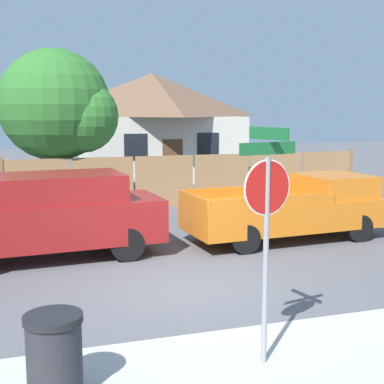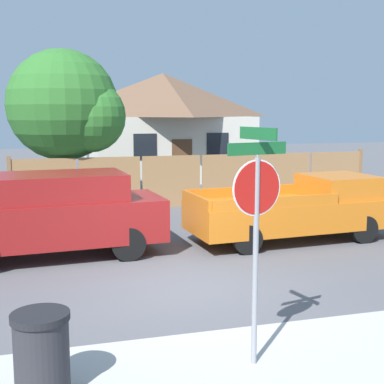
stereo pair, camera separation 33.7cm
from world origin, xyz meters
TOP-DOWN VIEW (x-y plane):
  - ground_plane at (0.00, 0.00)m, footprint 80.00×80.00m
  - sidewalk_strip at (0.00, -3.60)m, footprint 36.00×3.20m
  - wooden_fence at (2.79, 8.24)m, footprint 12.49×0.12m
  - house at (3.48, 17.01)m, footprint 7.81×7.82m
  - oak_tree at (-1.50, 9.10)m, footprint 3.82×3.64m
  - red_suv at (-2.27, 2.79)m, footprint 4.89×2.17m
  - orange_pickup at (3.67, 2.80)m, footprint 5.18×2.21m
  - stop_sign at (0.06, -3.11)m, footprint 0.82×0.74m
  - trash_bin at (-2.53, -3.18)m, footprint 0.66×0.66m

SIDE VIEW (x-z plane):
  - ground_plane at x=0.00m, z-range 0.00..0.00m
  - sidewalk_strip at x=0.00m, z-range 0.00..0.01m
  - trash_bin at x=-2.53m, z-range 0.01..0.98m
  - orange_pickup at x=3.67m, z-range -0.01..1.57m
  - wooden_fence at x=2.79m, z-range -0.05..1.78m
  - red_suv at x=-2.27m, z-range 0.08..1.93m
  - stop_sign at x=0.06m, z-range 0.51..3.50m
  - house at x=3.48m, z-range 0.09..5.15m
  - oak_tree at x=-1.50m, z-range 0.70..5.92m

